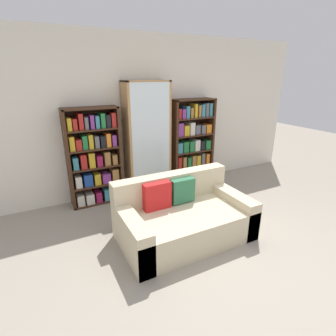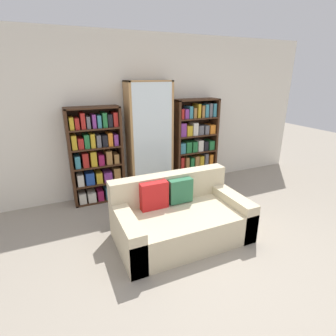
{
  "view_description": "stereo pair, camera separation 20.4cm",
  "coord_description": "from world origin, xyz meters",
  "px_view_note": "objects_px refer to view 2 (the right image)",
  "views": [
    {
      "loc": [
        -1.79,
        -1.86,
        2.05
      ],
      "look_at": [
        -0.07,
        1.46,
        0.71
      ],
      "focal_mm": 28.0,
      "sensor_mm": 36.0,
      "label": 1
    },
    {
      "loc": [
        -1.6,
        -1.95,
        2.05
      ],
      "look_at": [
        -0.07,
        1.46,
        0.71
      ],
      "focal_mm": 28.0,
      "sensor_mm": 36.0,
      "label": 2
    }
  ],
  "objects_px": {
    "bookshelf_left": "(97,157)",
    "bookshelf_right": "(195,145)",
    "wine_bottle": "(194,190)",
    "couch": "(180,218)",
    "display_cabinet": "(149,139)"
  },
  "relations": [
    {
      "from": "bookshelf_left",
      "to": "bookshelf_right",
      "type": "distance_m",
      "value": 1.84
    },
    {
      "from": "bookshelf_left",
      "to": "bookshelf_right",
      "type": "height_order",
      "value": "bookshelf_right"
    },
    {
      "from": "bookshelf_left",
      "to": "wine_bottle",
      "type": "height_order",
      "value": "bookshelf_left"
    },
    {
      "from": "bookshelf_left",
      "to": "wine_bottle",
      "type": "xyz_separation_m",
      "value": [
        1.49,
        -0.65,
        -0.61
      ]
    },
    {
      "from": "couch",
      "to": "wine_bottle",
      "type": "bearing_deg",
      "value": 50.76
    },
    {
      "from": "bookshelf_left",
      "to": "display_cabinet",
      "type": "height_order",
      "value": "display_cabinet"
    },
    {
      "from": "display_cabinet",
      "to": "bookshelf_right",
      "type": "xyz_separation_m",
      "value": [
        0.92,
        0.02,
        -0.21
      ]
    },
    {
      "from": "couch",
      "to": "display_cabinet",
      "type": "height_order",
      "value": "display_cabinet"
    },
    {
      "from": "bookshelf_left",
      "to": "bookshelf_right",
      "type": "relative_size",
      "value": 0.97
    },
    {
      "from": "wine_bottle",
      "to": "couch",
      "type": "bearing_deg",
      "value": -129.24
    },
    {
      "from": "bookshelf_left",
      "to": "display_cabinet",
      "type": "bearing_deg",
      "value": -1.0
    },
    {
      "from": "display_cabinet",
      "to": "wine_bottle",
      "type": "bearing_deg",
      "value": -47.97
    },
    {
      "from": "couch",
      "to": "bookshelf_left",
      "type": "relative_size",
      "value": 1.06
    },
    {
      "from": "bookshelf_left",
      "to": "display_cabinet",
      "type": "xyz_separation_m",
      "value": [
        0.92,
        -0.02,
        0.21
      ]
    },
    {
      "from": "couch",
      "to": "bookshelf_right",
      "type": "distance_m",
      "value": 1.95
    }
  ]
}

